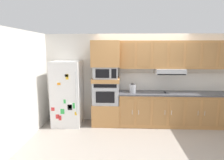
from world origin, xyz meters
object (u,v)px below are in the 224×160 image
(built_in_oven, at_px, (106,93))
(electric_kettle, at_px, (133,88))
(microwave, at_px, (106,72))
(screwdriver, at_px, (165,92))
(refrigerator, at_px, (67,93))

(built_in_oven, height_order, electric_kettle, built_in_oven)
(microwave, bearing_deg, built_in_oven, 179.23)
(electric_kettle, bearing_deg, screwdriver, 0.46)
(microwave, bearing_deg, electric_kettle, -3.74)
(built_in_oven, distance_m, electric_kettle, 0.74)
(microwave, bearing_deg, refrigerator, -176.33)
(microwave, distance_m, screwdriver, 1.69)
(screwdriver, bearing_deg, microwave, 178.56)
(microwave, xyz_separation_m, screwdriver, (1.60, -0.04, -0.53))
(microwave, distance_m, electric_kettle, 0.84)
(microwave, relative_size, screwdriver, 4.80)
(built_in_oven, bearing_deg, screwdriver, -1.44)
(refrigerator, distance_m, screwdriver, 2.66)
(built_in_oven, height_order, microwave, microwave)
(electric_kettle, bearing_deg, microwave, 176.26)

